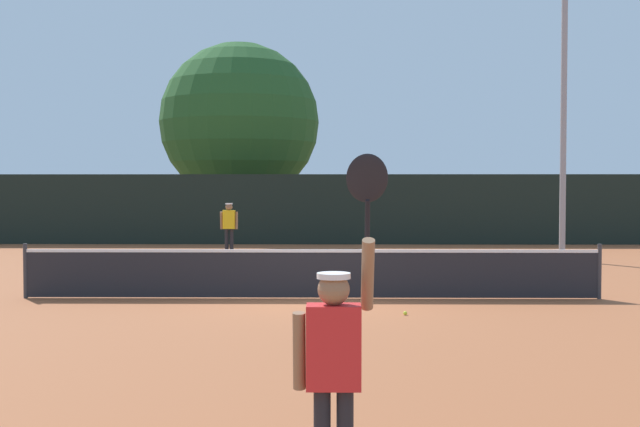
{
  "coord_description": "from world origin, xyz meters",
  "views": [
    {
      "loc": [
        0.37,
        -15.4,
        2.22
      ],
      "look_at": [
        0.12,
        4.47,
        1.5
      ],
      "focal_mm": 44.69,
      "sensor_mm": 36.0,
      "label": 1
    }
  ],
  "objects_px": {
    "player_serving": "(335,350)",
    "tennis_ball": "(405,313)",
    "player_receiving": "(229,223)",
    "large_tree": "(239,122)",
    "light_pole": "(564,74)",
    "parked_car_near": "(546,216)"
  },
  "relations": [
    {
      "from": "player_serving",
      "to": "parked_car_near",
      "type": "distance_m",
      "value": 33.29
    },
    {
      "from": "large_tree",
      "to": "light_pole",
      "type": "bearing_deg",
      "value": -46.86
    },
    {
      "from": "light_pole",
      "to": "parked_car_near",
      "type": "height_order",
      "value": "light_pole"
    },
    {
      "from": "player_receiving",
      "to": "large_tree",
      "type": "relative_size",
      "value": 0.19
    },
    {
      "from": "tennis_ball",
      "to": "parked_car_near",
      "type": "relative_size",
      "value": 0.02
    },
    {
      "from": "tennis_ball",
      "to": "player_receiving",
      "type": "bearing_deg",
      "value": 110.71
    },
    {
      "from": "player_serving",
      "to": "tennis_ball",
      "type": "height_order",
      "value": "player_serving"
    },
    {
      "from": "player_receiving",
      "to": "parked_car_near",
      "type": "relative_size",
      "value": 0.37
    },
    {
      "from": "player_receiving",
      "to": "large_tree",
      "type": "bearing_deg",
      "value": -85.6
    },
    {
      "from": "player_serving",
      "to": "parked_car_near",
      "type": "height_order",
      "value": "player_serving"
    },
    {
      "from": "player_receiving",
      "to": "tennis_ball",
      "type": "height_order",
      "value": "player_receiving"
    },
    {
      "from": "player_serving",
      "to": "player_receiving",
      "type": "height_order",
      "value": "player_serving"
    },
    {
      "from": "player_receiving",
      "to": "large_tree",
      "type": "distance_m",
      "value": 10.28
    },
    {
      "from": "light_pole",
      "to": "large_tree",
      "type": "bearing_deg",
      "value": 133.14
    },
    {
      "from": "player_serving",
      "to": "large_tree",
      "type": "distance_m",
      "value": 29.86
    },
    {
      "from": "player_serving",
      "to": "tennis_ball",
      "type": "xyz_separation_m",
      "value": [
        1.24,
        7.94,
        -1.03
      ]
    },
    {
      "from": "light_pole",
      "to": "large_tree",
      "type": "xyz_separation_m",
      "value": [
        -10.77,
        11.5,
        -0.51
      ]
    },
    {
      "from": "player_serving",
      "to": "large_tree",
      "type": "xyz_separation_m",
      "value": [
        -4.0,
        29.34,
        3.88
      ]
    },
    {
      "from": "large_tree",
      "to": "parked_car_near",
      "type": "xyz_separation_m",
      "value": [
        14.04,
        2.39,
        -4.16
      ]
    },
    {
      "from": "player_serving",
      "to": "parked_car_near",
      "type": "bearing_deg",
      "value": 72.44
    },
    {
      "from": "tennis_ball",
      "to": "parked_car_near",
      "type": "bearing_deg",
      "value": 69.7
    },
    {
      "from": "player_serving",
      "to": "tennis_ball",
      "type": "distance_m",
      "value": 8.1
    }
  ]
}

